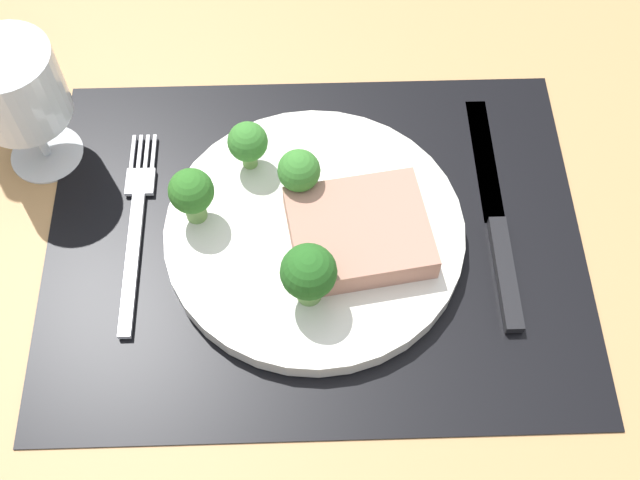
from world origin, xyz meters
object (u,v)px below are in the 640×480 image
Objects in this scene: knife at (497,226)px; wine_glass at (17,92)px; plate at (315,233)px; steak at (359,232)px; fork at (136,226)px.

wine_glass is at bearing 165.49° from knife.
steak reaches higher than plate.
knife reaches higher than fork.
plate is 25.90cm from wine_glass.
knife is 39.80cm from wine_glass.
fork is (-14.62, 1.42, -0.55)cm from plate.
plate is 4.15cm from steak.
knife is at bearing 8.54° from steak.
plate is at bearing -21.97° from wine_glass.
steak is at bearing -19.16° from plate.
fork is 29.61cm from knife.
plate is 1.05× the size of knife.
steak is 0.55× the size of fork.
fork is 0.83× the size of knife.
fork is at bearing 174.45° from plate.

